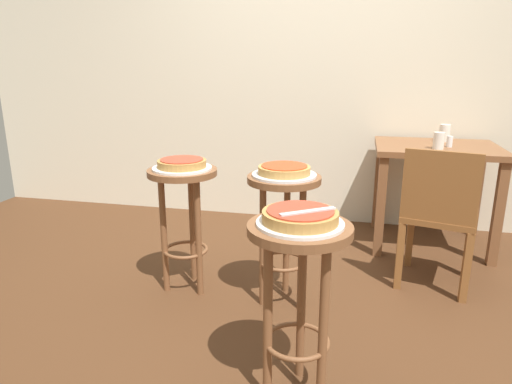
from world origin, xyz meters
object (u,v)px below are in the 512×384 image
object	(u,v)px
pizza_server_knife	(308,211)
stool_middle	(284,210)
cup_far_edge	(445,133)
wooden_chair	(439,213)
dining_table	(435,164)
pizza_middle	(285,170)
serving_plate_middle	(285,175)
stool_foreground	(299,272)
condiment_shaker	(450,142)
pizza_foreground	(300,216)
stool_leftside	(184,202)
cup_near_edge	(439,141)
serving_plate_leftside	(182,168)
pizza_leftside	(182,163)
serving_plate_foreground	(300,223)

from	to	relation	value
pizza_server_knife	stool_middle	bearing A→B (deg)	69.65
stool_middle	cup_far_edge	size ratio (longest dim) A/B	5.80
stool_middle	wooden_chair	bearing A→B (deg)	23.69
dining_table	pizza_middle	bearing A→B (deg)	-130.17
stool_middle	wooden_chair	xyz separation A→B (m)	(0.85, 0.37, -0.07)
serving_plate_middle	cup_far_edge	world-z (taller)	cup_far_edge
stool_foreground	condiment_shaker	size ratio (longest dim) A/B	9.61
pizza_foreground	stool_middle	size ratio (longest dim) A/B	0.38
dining_table	pizza_foreground	bearing A→B (deg)	-112.02
stool_leftside	cup_near_edge	size ratio (longest dim) A/B	6.45
stool_middle	cup_near_edge	world-z (taller)	cup_near_edge
serving_plate_middle	stool_foreground	bearing A→B (deg)	-76.47
pizza_foreground	pizza_middle	size ratio (longest dim) A/B	1.02
cup_near_edge	condiment_shaker	size ratio (longest dim) A/B	1.49
cup_near_edge	stool_middle	bearing A→B (deg)	-134.01
pizza_middle	serving_plate_leftside	size ratio (longest dim) A/B	0.82
pizza_middle	stool_leftside	xyz separation A→B (m)	(-0.59, 0.03, -0.22)
stool_foreground	pizza_server_knife	world-z (taller)	pizza_server_knife
serving_plate_leftside	pizza_leftside	size ratio (longest dim) A/B	1.23
stool_foreground	stool_middle	bearing A→B (deg)	103.53
pizza_foreground	cup_far_edge	size ratio (longest dim) A/B	2.23
pizza_middle	pizza_leftside	size ratio (longest dim) A/B	1.01
serving_plate_middle	stool_leftside	distance (m)	0.62
serving_plate_leftside	pizza_server_knife	size ratio (longest dim) A/B	1.52
pizza_foreground	stool_leftside	distance (m)	1.11
pizza_leftside	cup_near_edge	size ratio (longest dim) A/B	2.40
cup_far_edge	serving_plate_leftside	bearing A→B (deg)	-141.94
stool_middle	cup_far_edge	xyz separation A→B (m)	(0.98, 1.26, 0.27)
cup_near_edge	condiment_shaker	world-z (taller)	cup_near_edge
pizza_foreground	stool_middle	world-z (taller)	pizza_foreground
wooden_chair	pizza_leftside	bearing A→B (deg)	-166.72
wooden_chair	dining_table	bearing A→B (deg)	84.86
pizza_foreground	serving_plate_leftside	world-z (taller)	pizza_foreground
stool_leftside	cup_near_edge	xyz separation A→B (m)	(1.48, 0.89, 0.26)
serving_plate_foreground	serving_plate_leftside	xyz separation A→B (m)	(-0.77, 0.77, 0.00)
serving_plate_foreground	cup_far_edge	distance (m)	2.15
serving_plate_middle	pizza_middle	size ratio (longest dim) A/B	1.24
condiment_shaker	cup_near_edge	bearing A→B (deg)	-130.80
cup_near_edge	stool_foreground	bearing A→B (deg)	-113.29
pizza_foreground	cup_near_edge	bearing A→B (deg)	66.71
serving_plate_foreground	stool_middle	bearing A→B (deg)	103.53
serving_plate_leftside	wooden_chair	world-z (taller)	wooden_chair
stool_foreground	serving_plate_leftside	distance (m)	1.10
stool_middle	dining_table	distance (m)	1.41
serving_plate_leftside	pizza_foreground	bearing A→B (deg)	-45.00
pizza_foreground	wooden_chair	xyz separation A→B (m)	(0.67, 1.10, -0.30)
serving_plate_foreground	condiment_shaker	bearing A→B (deg)	65.52
pizza_leftside	condiment_shaker	bearing A→B (deg)	32.27
stool_foreground	serving_plate_middle	xyz separation A→B (m)	(-0.18, 0.73, 0.20)
serving_plate_middle	wooden_chair	distance (m)	0.96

